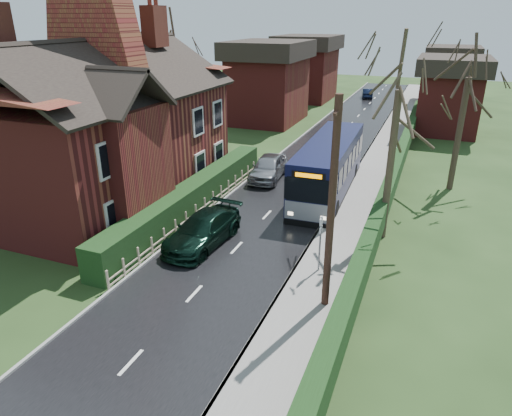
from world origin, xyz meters
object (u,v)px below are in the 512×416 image
at_px(car_green, 203,230).
at_px(telegraph_pole, 331,209).
at_px(bus, 329,168).
at_px(bus_stop_sign, 320,237).
at_px(brick_house, 107,125).
at_px(car_silver, 268,167).

height_order(car_green, telegraph_pole, telegraph_pole).
relative_size(bus, bus_stop_sign, 4.18).
bearing_deg(brick_house, car_silver, 45.19).
distance_m(car_silver, bus_stop_sign, 11.97).
distance_m(car_green, bus_stop_sign, 5.71).
relative_size(bus, car_silver, 2.33).
bearing_deg(bus_stop_sign, car_silver, 119.12).
bearing_deg(bus_stop_sign, brick_house, 163.66).
bearing_deg(telegraph_pole, brick_house, 157.85).
xyz_separation_m(brick_house, car_silver, (6.77, 6.81, -3.61)).
relative_size(brick_house, car_green, 3.00).
height_order(bus_stop_sign, telegraph_pole, telegraph_pole).
bearing_deg(car_silver, bus_stop_sign, -64.99).
height_order(bus, car_green, bus).
relative_size(brick_house, bus_stop_sign, 5.80).
distance_m(car_silver, car_green, 9.77).
bearing_deg(bus_stop_sign, telegraph_pole, -70.87).
height_order(car_silver, car_green, car_silver).
distance_m(bus, car_green, 9.44).
distance_m(car_silver, telegraph_pole, 14.57).
bearing_deg(car_silver, car_green, -92.83).
xyz_separation_m(bus, car_silver, (-4.17, 1.16, -0.81)).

